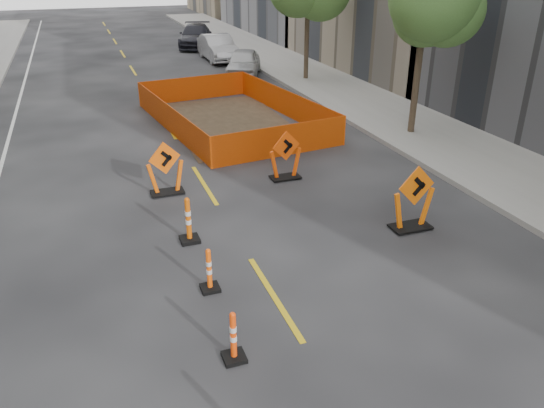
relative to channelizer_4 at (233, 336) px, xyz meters
name	(u,v)px	position (x,y,z in m)	size (l,w,h in m)	color
sidewalk_right	(424,131)	(10.25, 9.46, -0.41)	(4.00, 90.00, 0.15)	gray
tree_r_b	(425,7)	(9.65, 9.46, 4.04)	(2.80, 2.80, 5.95)	#382B1E
channelizer_4	(233,336)	(0.00, 0.00, 0.00)	(0.38, 0.38, 0.96)	#FF440A
channelizer_5	(209,270)	(0.11, 2.13, -0.01)	(0.37, 0.37, 0.95)	#FF560A
channelizer_6	(188,220)	(0.14, 4.26, 0.09)	(0.45, 0.45, 1.13)	#D75509
chevron_sign_left	(165,168)	(0.12, 7.20, 0.30)	(1.04, 0.62, 1.56)	#F15A0A
chevron_sign_center	(286,155)	(3.68, 7.10, 0.27)	(1.01, 0.60, 1.51)	#F24A0A
chevron_sign_right	(414,198)	(5.43, 3.02, 0.36)	(1.12, 0.67, 1.68)	orange
safety_fence	(230,110)	(3.70, 13.22, 0.06)	(5.05, 8.59, 1.07)	#E9500C
parked_car_near	(243,63)	(6.89, 21.79, 0.24)	(1.70, 4.23, 1.44)	#B6B6B8
parked_car_mid	(218,48)	(6.77, 26.89, 0.30)	(1.66, 4.77, 1.57)	#ABAAB0
parked_car_far	(196,36)	(6.60, 32.57, 0.30)	(2.19, 5.40, 1.57)	black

